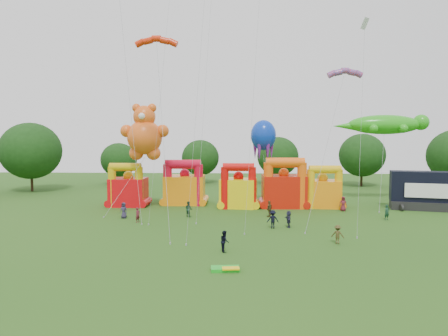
{
  "coord_description": "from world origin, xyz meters",
  "views": [
    {
      "loc": [
        0.43,
        -26.17,
        9.33
      ],
      "look_at": [
        -1.49,
        18.0,
        6.02
      ],
      "focal_mm": 32.0,
      "sensor_mm": 36.0,
      "label": 1
    }
  ],
  "objects_px": {
    "spectator_4": "(269,209)",
    "gecko_kite": "(383,157)",
    "bouncy_castle_2": "(238,190)",
    "octopus_kite": "(264,150)",
    "teddy_bear_kite": "(135,161)",
    "spectator_0": "(124,210)",
    "bouncy_castle_0": "(128,189)",
    "stage_trailer": "(422,191)"
  },
  "relations": [
    {
      "from": "bouncy_castle_2",
      "to": "octopus_kite",
      "type": "xyz_separation_m",
      "value": [
        3.56,
        2.47,
        5.35
      ]
    },
    {
      "from": "spectator_0",
      "to": "octopus_kite",
      "type": "bearing_deg",
      "value": 47.91
    },
    {
      "from": "teddy_bear_kite",
      "to": "spectator_4",
      "type": "bearing_deg",
      "value": -10.0
    },
    {
      "from": "teddy_bear_kite",
      "to": "spectator_0",
      "type": "bearing_deg",
      "value": -92.0
    },
    {
      "from": "octopus_kite",
      "to": "spectator_0",
      "type": "distance_m",
      "value": 20.87
    },
    {
      "from": "gecko_kite",
      "to": "spectator_4",
      "type": "height_order",
      "value": "gecko_kite"
    },
    {
      "from": "bouncy_castle_2",
      "to": "spectator_4",
      "type": "height_order",
      "value": "bouncy_castle_2"
    },
    {
      "from": "bouncy_castle_2",
      "to": "octopus_kite",
      "type": "relative_size",
      "value": 0.51
    },
    {
      "from": "stage_trailer",
      "to": "teddy_bear_kite",
      "type": "relative_size",
      "value": 0.6
    },
    {
      "from": "bouncy_castle_2",
      "to": "spectator_0",
      "type": "distance_m",
      "value": 15.5
    },
    {
      "from": "teddy_bear_kite",
      "to": "bouncy_castle_0",
      "type": "bearing_deg",
      "value": 117.54
    },
    {
      "from": "spectator_0",
      "to": "teddy_bear_kite",
      "type": "bearing_deg",
      "value": 104.56
    },
    {
      "from": "bouncy_castle_0",
      "to": "octopus_kite",
      "type": "relative_size",
      "value": 0.5
    },
    {
      "from": "bouncy_castle_0",
      "to": "gecko_kite",
      "type": "relative_size",
      "value": 0.44
    },
    {
      "from": "bouncy_castle_0",
      "to": "teddy_bear_kite",
      "type": "bearing_deg",
      "value": -62.46
    },
    {
      "from": "teddy_bear_kite",
      "to": "gecko_kite",
      "type": "bearing_deg",
      "value": 10.16
    },
    {
      "from": "spectator_4",
      "to": "spectator_0",
      "type": "bearing_deg",
      "value": -54.18
    },
    {
      "from": "bouncy_castle_0",
      "to": "spectator_0",
      "type": "bearing_deg",
      "value": -77.46
    },
    {
      "from": "spectator_0",
      "to": "spectator_4",
      "type": "distance_m",
      "value": 17.12
    },
    {
      "from": "teddy_bear_kite",
      "to": "gecko_kite",
      "type": "relative_size",
      "value": 1.01
    },
    {
      "from": "bouncy_castle_2",
      "to": "teddy_bear_kite",
      "type": "relative_size",
      "value": 0.44
    },
    {
      "from": "teddy_bear_kite",
      "to": "spectator_0",
      "type": "relative_size",
      "value": 7.43
    },
    {
      "from": "spectator_4",
      "to": "bouncy_castle_2",
      "type": "bearing_deg",
      "value": -118.57
    },
    {
      "from": "bouncy_castle_0",
      "to": "gecko_kite",
      "type": "distance_m",
      "value": 35.4
    },
    {
      "from": "gecko_kite",
      "to": "spectator_0",
      "type": "xyz_separation_m",
      "value": [
        -33.19,
        -10.42,
        -5.84
      ]
    },
    {
      "from": "bouncy_castle_0",
      "to": "octopus_kite",
      "type": "bearing_deg",
      "value": 5.81
    },
    {
      "from": "octopus_kite",
      "to": "spectator_4",
      "type": "xyz_separation_m",
      "value": [
        0.18,
        -8.76,
        -6.69
      ]
    },
    {
      "from": "gecko_kite",
      "to": "teddy_bear_kite",
      "type": "bearing_deg",
      "value": -169.84
    },
    {
      "from": "teddy_bear_kite",
      "to": "gecko_kite",
      "type": "height_order",
      "value": "teddy_bear_kite"
    },
    {
      "from": "bouncy_castle_0",
      "to": "spectator_0",
      "type": "distance_m",
      "value": 8.69
    },
    {
      "from": "spectator_4",
      "to": "gecko_kite",
      "type": "bearing_deg",
      "value": 149.59
    },
    {
      "from": "teddy_bear_kite",
      "to": "spectator_4",
      "type": "distance_m",
      "value": 17.99
    },
    {
      "from": "bouncy_castle_2",
      "to": "teddy_bear_kite",
      "type": "xyz_separation_m",
      "value": [
        -13.16,
        -3.31,
        4.09
      ]
    },
    {
      "from": "stage_trailer",
      "to": "octopus_kite",
      "type": "distance_m",
      "value": 21.38
    },
    {
      "from": "spectator_0",
      "to": "spectator_4",
      "type": "height_order",
      "value": "spectator_4"
    },
    {
      "from": "bouncy_castle_0",
      "to": "gecko_kite",
      "type": "height_order",
      "value": "gecko_kite"
    },
    {
      "from": "spectator_4",
      "to": "teddy_bear_kite",
      "type": "bearing_deg",
      "value": -69.28
    },
    {
      "from": "stage_trailer",
      "to": "teddy_bear_kite",
      "type": "bearing_deg",
      "value": -175.49
    },
    {
      "from": "bouncy_castle_2",
      "to": "stage_trailer",
      "type": "relative_size",
      "value": 0.73
    },
    {
      "from": "bouncy_castle_2",
      "to": "gecko_kite",
      "type": "xyz_separation_m",
      "value": [
        19.87,
        2.61,
        4.45
      ]
    },
    {
      "from": "gecko_kite",
      "to": "spectator_0",
      "type": "bearing_deg",
      "value": -162.57
    },
    {
      "from": "octopus_kite",
      "to": "spectator_4",
      "type": "bearing_deg",
      "value": -88.85
    }
  ]
}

